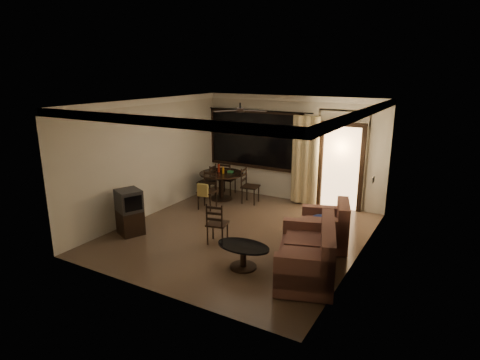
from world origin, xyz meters
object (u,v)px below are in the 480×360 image
Objects in this scene: dining_chair_east at (250,193)px; coffee_table at (243,253)px; dining_chair_west at (207,188)px; sofa at (310,256)px; dining_chair_south at (207,197)px; side_chair at (217,231)px; dining_chair_north at (227,185)px; tv_cabinet at (130,212)px; armchair at (327,229)px; dining_table at (221,178)px.

dining_chair_east is 0.96× the size of coffee_table.
dining_chair_west is 0.49× the size of sofa.
dining_chair_south is at bearing 26.78° from dining_chair_west.
sofa is 2.18× the size of side_chair.
dining_chair_north is (-0.93, 0.35, 0.00)m from dining_chair_east.
coffee_table is at bearing 20.67° from tv_cabinet.
tv_cabinet reaches higher than coffee_table.
dining_chair_west is 4.14m from armchair.
dining_chair_north is at bearing 108.45° from tv_cabinet.
dining_chair_west is (-0.40, -0.11, -0.30)m from dining_table.
dining_chair_west is at bearing 133.11° from coffee_table.
dining_chair_south is 0.82× the size of armchair.
dining_chair_north is (0.30, 0.56, 0.00)m from dining_chair_west.
dining_chair_west is 1.00× the size of dining_chair_east.
dining_table is 1.25× the size of dining_chair_north.
dining_chair_west is 1.00× the size of dining_chair_north.
dining_chair_east is 0.82× the size of armchair.
tv_cabinet is at bearing 77.79° from dining_chair_north.
side_chair is at bearing 111.13° from dining_chair_north.
armchair is (3.37, -0.71, 0.08)m from dining_chair_south.
dining_table is 0.55m from dining_chair_north.
dining_chair_south is 0.96× the size of tv_cabinet.
dining_chair_west reaches higher than coffee_table.
dining_chair_west is 0.82× the size of armchair.
armchair is at bearing -24.22° from dining_table.
dining_chair_west and dining_chair_east have the same top height.
side_chair is at bearing -172.64° from armchair.
armchair is at bearing 44.14° from tv_cabinet.
dining_chair_east is at bearing 7.06° from dining_table.
armchair is 1.30× the size of side_chair.
dining_table is 1.03× the size of armchair.
dining_chair_west is at bearing 126.92° from sofa.
dining_chair_north is 0.82× the size of armchair.
dining_chair_east is 3.13m from armchair.
dining_chair_east is 1.20m from dining_chair_south.
side_chair is at bearing -59.26° from dining_table.
dining_chair_south is at bearing 100.24° from tv_cabinet.
dining_chair_east is at bearing 92.49° from dining_chair_west.
dining_table is 4.60m from sofa.
coffee_table is at bearing 118.24° from dining_chair_north.
dining_chair_west and dining_chair_north have the same top height.
tv_cabinet is at bearing 163.84° from sofa.
dining_table reaches higher than dining_chair_south.
dining_chair_west is 2.93m from tv_cabinet.
tv_cabinet is 4.01m from sofa.
dining_chair_north is at bearing 91.77° from dining_chair_south.
coffee_table is at bearing -51.53° from dining_chair_south.
dining_table is at bearing -72.48° from side_chair.
dining_chair_north reaches higher than armchair.
dining_chair_north is at bearing 62.29° from dining_chair_east.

